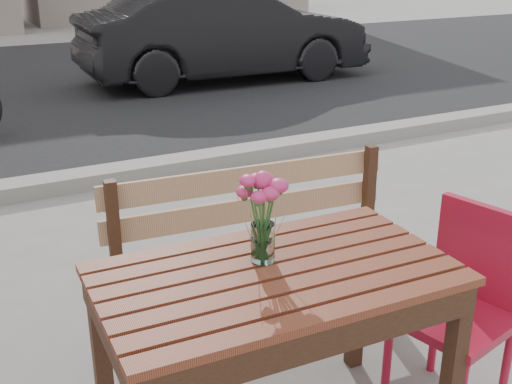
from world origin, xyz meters
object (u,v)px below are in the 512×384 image
red_chair (465,296)px  parked_car (224,33)px  main_table (276,302)px  main_vase (263,206)px

red_chair → parked_car: (1.96, 6.45, 0.16)m
red_chair → parked_car: size_ratio=0.21×
main_table → red_chair: (0.78, -0.10, -0.14)m
red_chair → main_vase: size_ratio=2.54×
main_table → red_chair: 0.80m
main_vase → main_table: bearing=-85.9°
main_table → red_chair: size_ratio=1.48×
main_table → parked_car: 6.92m
main_table → parked_car: bearing=68.6°
main_table → main_vase: bearing=96.1°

